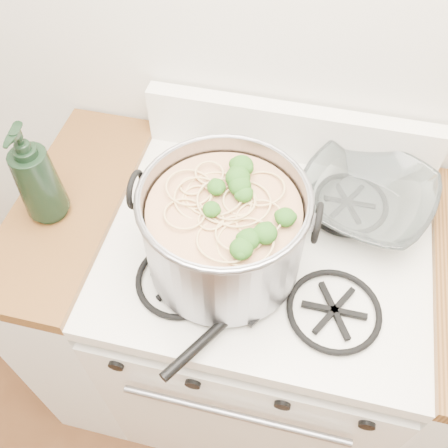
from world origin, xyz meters
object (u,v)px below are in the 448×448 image
Objects in this scene: gas_range at (257,328)px; bottle at (35,174)px; stock_pot at (224,231)px; spatula at (254,295)px; glass_bowl at (364,203)px.

bottle is (-0.53, -0.04, 0.62)m from gas_range.
gas_range is 0.61m from stock_pot.
spatula is (-0.00, -0.16, 0.50)m from gas_range.
stock_pot is 1.21× the size of spatula.
stock_pot is 0.38m from glass_bowl.
gas_range is at bearing 43.42° from stock_pot.
bottle reaches higher than spatula.
stock_pot is at bearing -11.46° from bottle.
bottle reaches higher than stock_pot.
bottle reaches higher than glass_bowl.
stock_pot is (-0.09, -0.08, 0.60)m from gas_range.
bottle is at bearing -165.93° from glass_bowl.
spatula is 0.55m from bottle.
glass_bowl is (0.21, 0.15, 0.50)m from gas_range.
bottle is (-0.44, 0.04, 0.02)m from stock_pot.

